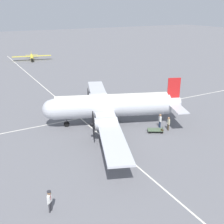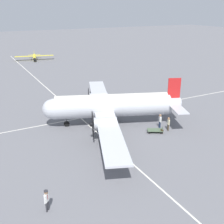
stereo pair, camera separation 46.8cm
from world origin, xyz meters
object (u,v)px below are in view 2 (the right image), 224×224
Objects in this scene: airliner_main at (109,106)px; suitcase_near_door at (162,131)px; ramp_agent at (160,120)px; crew_foreground at (47,198)px; passenger_boarding at (168,123)px; light_aircraft_distant at (34,57)px; baggage_cart at (155,130)px.

airliner_main is 7.16m from suitcase_near_door.
ramp_agent reaches higher than suitcase_near_door.
passenger_boarding is (7.13, -16.70, -0.06)m from crew_foreground.
crew_foreground is 3.50× the size of suitcase_near_door.
airliner_main is 2.50× the size of light_aircraft_distant.
airliner_main reaches higher than crew_foreground.
suitcase_near_door is (-1.32, 0.70, -0.88)m from ramp_agent.
ramp_agent is 53.53m from light_aircraft_distant.
airliner_main is 51.28× the size of suitcase_near_door.
light_aircraft_distant is (54.22, 1.32, 0.55)m from baggage_cart.
airliner_main reaches higher than baggage_cart.
crew_foreground is at bearing 113.79° from suitcase_near_door.
baggage_cart is 0.21× the size of light_aircraft_distant.
baggage_cart is at bearing 93.30° from passenger_boarding.
airliner_main reaches higher than suitcase_near_door.
suitcase_near_door is 0.05× the size of light_aircraft_distant.
crew_foreground reaches higher than baggage_cart.
ramp_agent is at bearing 162.56° from airliner_main.
ramp_agent is 0.18× the size of light_aircraft_distant.
airliner_main is at bearing 9.91° from light_aircraft_distant.
airliner_main is 14.22× the size of ramp_agent.
airliner_main is 12.18× the size of baggage_cart.
baggage_cart is (0.30, 1.65, -0.77)m from passenger_boarding.
passenger_boarding is 1.14m from ramp_agent.
baggage_cart is at bearing 149.76° from airliner_main.
airliner_main is at bearing 39.23° from suitcase_near_door.
light_aircraft_distant is (61.65, -13.74, -0.28)m from crew_foreground.
ramp_agent reaches higher than baggage_cart.
passenger_boarding is at bearing 158.62° from crew_foreground.
airliner_main is 7.52m from passenger_boarding.
suitcase_near_door is (-0.28, 1.14, -0.81)m from passenger_boarding.
light_aircraft_distant reaches higher than crew_foreground.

